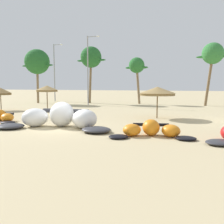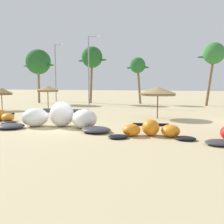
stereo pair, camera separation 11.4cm
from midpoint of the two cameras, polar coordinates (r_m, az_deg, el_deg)
ground_plane at (r=16.72m, az=-11.32°, el=-3.72°), size 260.00×260.00×0.00m
kite_left_of_center at (r=17.08m, az=-11.81°, el=-1.31°), size 8.06×4.22×1.71m
kite_center at (r=13.97m, az=9.15°, el=-4.13°), size 4.72×2.82×0.92m
beach_umbrella_near_van at (r=31.23m, az=-23.99°, el=4.38°), size 2.48×2.48×2.59m
beach_umbrella_middle at (r=29.17m, az=-14.46°, el=5.22°), size 2.46×2.46×2.84m
beach_umbrella_near_palms at (r=21.78m, az=10.64°, el=4.73°), size 3.15×3.15×2.72m
palm_leftmost at (r=42.17m, az=-16.51°, el=10.94°), size 5.94×3.96×8.61m
palm_left at (r=40.87m, az=-4.54°, el=12.32°), size 5.07×3.38×9.07m
palm_left_of_gap at (r=39.21m, az=6.01°, el=10.41°), size 3.63×2.42×7.18m
palm_center_left at (r=37.46m, az=22.45°, el=12.16°), size 4.38×2.92×8.68m
lamppost_west at (r=46.28m, az=-12.65°, el=9.44°), size 1.93×0.24×10.18m
lamppost_west_center at (r=36.97m, az=-5.06°, el=10.31°), size 2.03×0.24×9.98m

